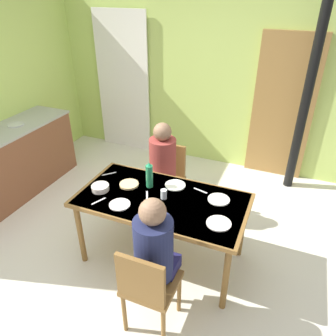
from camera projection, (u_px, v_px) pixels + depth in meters
ground_plane at (127, 249)px, 3.49m from camera, size 6.15×6.15×0.00m
wall_back at (200, 77)px, 4.73m from camera, size 4.73×0.10×2.60m
door_wooden at (282, 109)px, 4.41m from camera, size 0.80×0.05×2.00m
stove_pipe_column at (307, 95)px, 3.96m from camera, size 0.12×0.12×2.60m
curtain_panel at (123, 84)px, 5.17m from camera, size 0.90×0.03×2.19m
kitchen_counter at (6, 165)px, 4.18m from camera, size 0.61×2.01×0.91m
dining_table at (162, 205)px, 3.06m from camera, size 1.60×0.84×0.75m
chair_near_diner at (148, 286)px, 2.46m from camera, size 0.40×0.40×0.87m
chair_far_diner at (167, 176)px, 3.86m from camera, size 0.40×0.40×0.87m
person_near_diner at (154, 247)px, 2.43m from camera, size 0.30×0.37×0.77m
person_far_diner at (162, 160)px, 3.61m from camera, size 0.30×0.37×0.77m
water_bottle_green_near at (149, 175)px, 3.14m from camera, size 0.07×0.07×0.27m
serving_bowl_center at (100, 188)px, 3.13m from camera, size 0.17×0.17×0.05m
dinner_plate_near_left at (219, 199)px, 3.00m from camera, size 0.20×0.20×0.01m
dinner_plate_near_right at (175, 185)px, 3.21m from camera, size 0.21×0.21×0.01m
dinner_plate_far_center at (120, 205)px, 2.93m from camera, size 0.19×0.19×0.01m
dinner_plate_far_side at (219, 223)px, 2.70m from camera, size 0.21×0.21×0.01m
drinking_glass_by_near_diner at (145, 215)px, 2.73m from camera, size 0.06×0.06×0.09m
drinking_glass_by_far_diner at (164, 194)px, 3.01m from camera, size 0.06×0.06×0.09m
bread_plate_sliced at (129, 184)px, 3.22m from camera, size 0.19×0.19×0.02m
cutlery_knife_near at (147, 196)px, 3.06m from camera, size 0.08×0.14×0.00m
cutlery_fork_near at (109, 174)px, 3.41m from camera, size 0.12×0.12×0.00m
cutlery_knife_far at (200, 191)px, 3.13m from camera, size 0.15×0.05×0.00m
cutlery_fork_far at (99, 201)px, 2.98m from camera, size 0.08×0.14×0.00m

